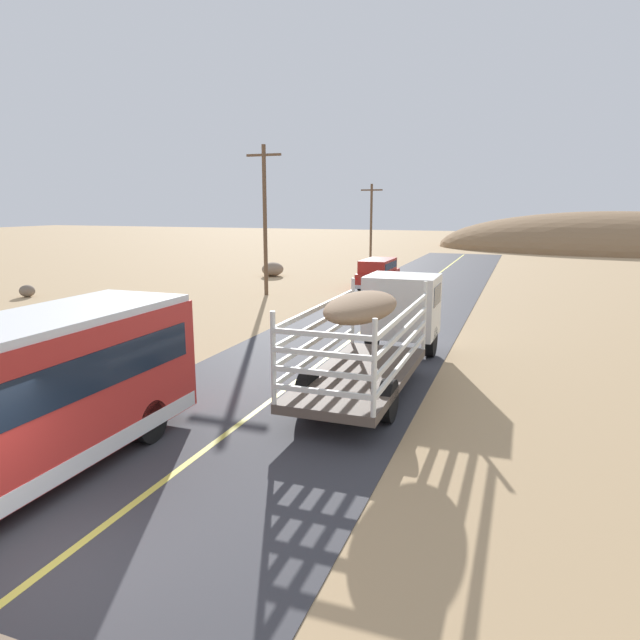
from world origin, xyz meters
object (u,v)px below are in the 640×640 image
at_px(boulder_mid_field, 27,291).
at_px(boulder_near_shoulder, 273,269).
at_px(power_pole_mid, 265,216).
at_px(car_far, 378,272).
at_px(power_pole_far, 371,219).
at_px(livestock_truck, 388,317).

bearing_deg(boulder_mid_field, boulder_near_shoulder, 56.34).
relative_size(power_pole_mid, boulder_mid_field, 9.75).
distance_m(car_far, power_pole_far, 20.64).
distance_m(car_far, power_pole_mid, 8.44).
height_order(power_pole_mid, boulder_near_shoulder, power_pole_mid).
bearing_deg(livestock_truck, boulder_near_shoulder, 123.22).
height_order(car_far, boulder_near_shoulder, car_far).
distance_m(livestock_truck, power_pole_mid, 17.21).
bearing_deg(livestock_truck, power_pole_far, 105.86).
relative_size(power_pole_mid, boulder_near_shoulder, 4.65).
xyz_separation_m(livestock_truck, car_far, (-4.95, 18.11, -0.70)).
height_order(power_pole_mid, power_pole_far, power_pole_mid).
xyz_separation_m(livestock_truck, power_pole_mid, (-10.72, 13.14, 2.95)).
relative_size(car_far, power_pole_mid, 0.52).
height_order(power_pole_far, boulder_near_shoulder, power_pole_far).
bearing_deg(boulder_near_shoulder, power_pole_mid, -67.53).
distance_m(power_pole_mid, boulder_near_shoulder, 10.34).
xyz_separation_m(power_pole_far, boulder_near_shoulder, (-3.61, -15.84, -3.51)).
xyz_separation_m(livestock_truck, power_pole_far, (-10.72, 37.71, 2.25)).
relative_size(livestock_truck, power_pole_far, 1.29).
bearing_deg(boulder_near_shoulder, boulder_mid_field, -123.66).
bearing_deg(power_pole_far, power_pole_mid, -90.00).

